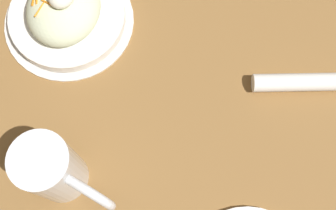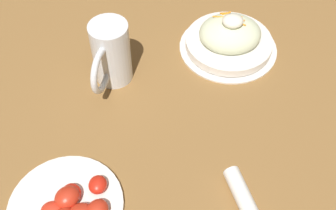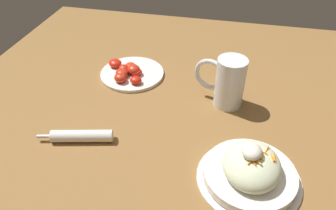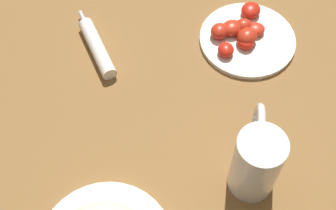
% 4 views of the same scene
% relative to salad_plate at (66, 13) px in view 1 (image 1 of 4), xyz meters
% --- Properties ---
extents(ground_plane, '(1.43, 1.43, 0.00)m').
position_rel_salad_plate_xyz_m(ground_plane, '(-0.16, -0.19, -0.03)').
color(ground_plane, olive).
extents(salad_plate, '(0.24, 0.24, 0.10)m').
position_rel_salad_plate_xyz_m(salad_plate, '(0.00, 0.00, 0.00)').
color(salad_plate, white).
rests_on(salad_plate, ground_plane).
extents(beer_mug, '(0.08, 0.15, 0.15)m').
position_rel_salad_plate_xyz_m(beer_mug, '(-0.28, -0.07, 0.04)').
color(beer_mug, white).
rests_on(beer_mug, ground_plane).
extents(napkin_roll, '(0.07, 0.19, 0.03)m').
position_rel_salad_plate_xyz_m(napkin_roll, '(-0.04, -0.42, -0.02)').
color(napkin_roll, white).
rests_on(napkin_roll, ground_plane).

